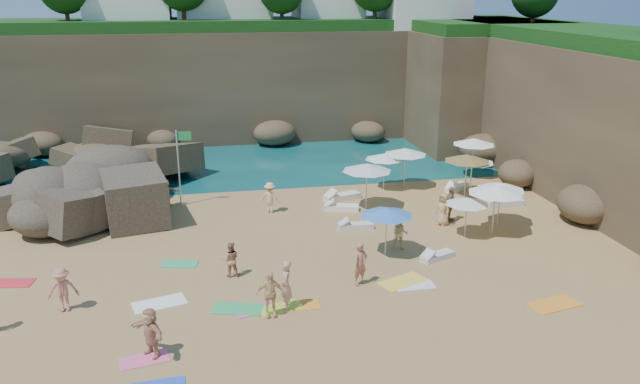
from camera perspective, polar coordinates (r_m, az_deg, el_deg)
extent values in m
plane|color=tan|center=(26.36, -3.06, -6.38)|extent=(120.00, 120.00, 0.00)
plane|color=#0C4751|center=(54.98, -7.41, 6.47)|extent=(120.00, 120.00, 0.00)
cube|color=brown|center=(49.55, -4.87, 9.99)|extent=(44.00, 8.00, 8.00)
cube|color=brown|center=(39.36, 23.75, 6.44)|extent=(8.00, 30.00, 8.00)
cube|color=brown|center=(48.70, 13.88, 9.39)|extent=(10.00, 12.00, 8.00)
cylinder|color=white|center=(56.37, -26.30, 8.16)|extent=(0.10, 0.10, 6.00)
cylinder|color=white|center=(55.99, -24.81, 8.30)|extent=(0.10, 0.10, 6.00)
cylinder|color=white|center=(55.66, -23.31, 8.44)|extent=(0.10, 0.10, 6.00)
cylinder|color=silver|center=(33.22, -12.80, 2.12)|extent=(0.08, 0.08, 4.07)
cube|color=#238C41|center=(32.79, -12.31, 5.02)|extent=(0.71, 0.13, 0.46)
cylinder|color=silver|center=(32.26, 4.27, 0.41)|extent=(0.07, 0.07, 2.29)
cone|color=silver|center=(31.95, 4.32, 2.27)|extent=(2.57, 2.57, 0.39)
cylinder|color=silver|center=(35.61, 5.87, 1.80)|extent=(0.06, 0.06, 1.97)
cone|color=white|center=(35.37, 5.92, 3.26)|extent=(2.21, 2.21, 0.34)
cylinder|color=silver|center=(38.84, 13.78, 2.97)|extent=(0.07, 0.07, 2.27)
cone|color=white|center=(38.58, 13.90, 4.52)|extent=(2.55, 2.55, 0.39)
cylinder|color=silver|center=(36.02, 7.73, 2.10)|extent=(0.06, 0.06, 2.19)
cone|color=white|center=(35.75, 7.80, 3.70)|extent=(2.46, 2.46, 0.37)
cylinder|color=silver|center=(35.28, 13.64, 1.36)|extent=(0.06, 0.06, 2.13)
cone|color=white|center=(35.01, 13.76, 2.95)|extent=(2.39, 2.39, 0.36)
cylinder|color=silver|center=(35.08, 13.19, 1.39)|extent=(0.07, 0.07, 2.24)
cone|color=#D84926|center=(34.80, 13.31, 3.06)|extent=(2.51, 2.51, 0.38)
cylinder|color=silver|center=(29.88, 15.60, -1.72)|extent=(0.07, 0.07, 2.25)
cone|color=white|center=(29.54, 15.77, 0.23)|extent=(2.53, 2.53, 0.38)
cylinder|color=silver|center=(31.10, 16.06, -1.19)|extent=(0.06, 0.06, 2.04)
cone|color=white|center=(30.81, 16.22, 0.51)|extent=(2.29, 2.29, 0.35)
cylinder|color=silver|center=(26.74, 6.05, -3.73)|extent=(0.06, 0.06, 2.03)
cone|color=#3C77CC|center=(26.40, 6.12, -1.79)|extent=(2.28, 2.28, 0.35)
cylinder|color=silver|center=(29.36, 13.20, -2.37)|extent=(0.05, 0.05, 1.77)
cone|color=silver|center=(29.08, 13.32, -0.81)|extent=(1.99, 1.99, 0.30)
cube|color=white|center=(32.27, 1.98, -1.43)|extent=(1.85, 1.00, 0.27)
cube|color=white|center=(33.88, 2.03, -0.44)|extent=(2.12, 1.25, 0.31)
cube|color=white|center=(36.37, 12.41, 0.41)|extent=(1.75, 1.54, 0.27)
cube|color=silver|center=(29.85, 3.29, -3.12)|extent=(1.69, 0.62, 0.26)
cube|color=silver|center=(34.36, 16.53, -0.94)|extent=(1.99, 0.70, 0.31)
cube|color=silver|center=(27.00, 10.68, -5.79)|extent=(1.65, 1.10, 0.24)
cube|color=#FA6193|center=(20.63, -15.76, -14.55)|extent=(1.58, 0.99, 0.03)
cube|color=orange|center=(22.88, -1.94, -10.35)|extent=(1.55, 0.80, 0.03)
cube|color=#32AF60|center=(22.86, -7.53, -10.54)|extent=(1.96, 1.35, 0.03)
cube|color=#C7D638|center=(22.77, -3.67, -10.53)|extent=(1.74, 1.19, 0.03)
cube|color=white|center=(23.75, -14.46, -9.83)|extent=(2.06, 1.41, 0.03)
cube|color=#EF2A39|center=(27.28, -26.40, -7.47)|extent=(1.77, 1.08, 0.03)
cube|color=#DC5599|center=(22.77, -6.06, -10.61)|extent=(1.64, 1.22, 0.03)
cube|color=orange|center=(24.49, 20.67, -9.58)|extent=(2.00, 1.30, 0.03)
cube|color=#32B275|center=(26.74, -12.73, -6.44)|extent=(1.62, 1.04, 0.03)
cube|color=yellow|center=(24.82, 7.60, -8.12)|extent=(2.10, 1.59, 0.03)
cube|color=white|center=(24.58, 8.59, -8.44)|extent=(1.57, 0.79, 0.03)
imported|color=tan|center=(25.04, -8.17, -6.11)|extent=(0.74, 0.59, 1.44)
imported|color=#F7BD8C|center=(31.83, -4.58, -0.51)|extent=(1.11, 0.77, 1.59)
imported|color=#99764C|center=(31.13, 11.84, -1.10)|extent=(0.94, 1.10, 1.77)
imported|color=tan|center=(30.62, 11.19, -1.56)|extent=(0.75, 0.89, 1.59)
imported|color=tan|center=(33.61, -13.89, -0.08)|extent=(1.41, 0.95, 1.48)
imported|color=tan|center=(22.31, -3.16, -8.53)|extent=(0.52, 0.72, 1.84)
imported|color=#CA7465|center=(24.21, -22.29, -9.58)|extent=(1.21, 1.72, 0.43)
imported|color=#F5CA8B|center=(22.20, -4.57, -10.80)|extent=(0.99, 1.68, 0.41)
imported|color=tan|center=(20.66, -15.11, -13.76)|extent=(2.19, 2.18, 0.43)
imported|color=#AB6755|center=(24.39, 3.69, -7.99)|extent=(1.32, 1.77, 0.40)
imported|color=#F0C688|center=(27.58, 7.28, -4.76)|extent=(1.12, 1.59, 0.54)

